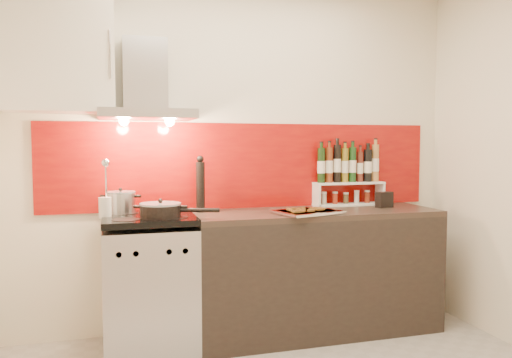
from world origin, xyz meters
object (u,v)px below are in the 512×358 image
object	(u,v)px
range_stove	(150,285)
pepper_mill	(200,185)
saute_pan	(162,210)
baking_tray	(307,212)
stock_pot	(121,202)
counter	(316,271)

from	to	relation	value
range_stove	pepper_mill	bearing A→B (deg)	21.27
saute_pan	baking_tray	distance (m)	1.00
range_stove	pepper_mill	xyz separation A→B (m)	(0.37, 0.14, 0.65)
range_stove	pepper_mill	distance (m)	0.77
baking_tray	stock_pot	bearing A→B (deg)	165.99
counter	pepper_mill	xyz separation A→B (m)	(-0.83, 0.14, 0.65)
baking_tray	counter	bearing A→B (deg)	48.63
counter	pepper_mill	bearing A→B (deg)	170.46
stock_pot	baking_tray	xyz separation A→B (m)	(1.25, -0.31, -0.07)
range_stove	stock_pot	bearing A→B (deg)	136.98
stock_pot	pepper_mill	distance (m)	0.56
range_stove	pepper_mill	size ratio (longest dim) A/B	2.25
range_stove	stock_pot	world-z (taller)	stock_pot
counter	baking_tray	world-z (taller)	baking_tray
stock_pot	pepper_mill	xyz separation A→B (m)	(0.55, -0.02, 0.11)
counter	stock_pot	bearing A→B (deg)	173.30
counter	saute_pan	bearing A→B (deg)	-173.74
range_stove	baking_tray	distance (m)	1.18
pepper_mill	baking_tray	distance (m)	0.78
saute_pan	pepper_mill	bearing A→B (deg)	41.50
saute_pan	stock_pot	bearing A→B (deg)	131.38
range_stove	counter	world-z (taller)	range_stove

